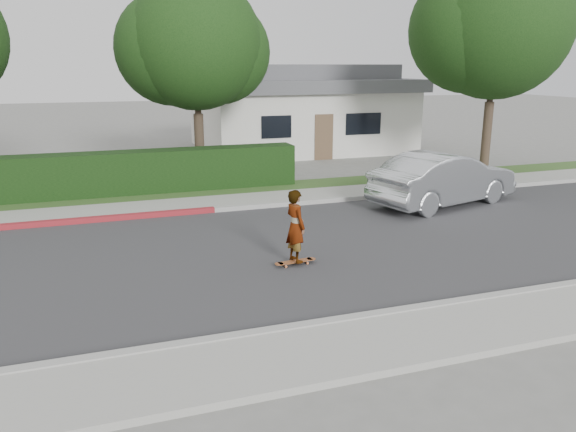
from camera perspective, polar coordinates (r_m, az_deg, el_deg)
name	(u,v)px	position (r m, az deg, el deg)	size (l,w,h in m)	color
ground	(208,259)	(12.95, -8.17, -4.34)	(120.00, 120.00, 0.00)	slate
road	(208,259)	(12.95, -8.17, -4.32)	(60.00, 8.00, 0.01)	#2D2D30
curb_near	(257,335)	(9.24, -3.21, -11.98)	(60.00, 0.20, 0.15)	#9E9E99
sidewalk_near	(273,363)	(8.48, -1.49, -14.71)	(60.00, 1.60, 0.12)	gray
curb_far	(181,213)	(16.81, -10.86, 0.35)	(60.00, 0.20, 0.15)	#9E9E99
sidewalk_far	(176,206)	(17.68, -11.28, 1.01)	(60.00, 1.60, 0.12)	gray
planting_strip	(170,195)	(19.23, -11.95, 2.07)	(60.00, 1.60, 0.10)	#2D4C1E
hedge	(73,177)	(19.57, -21.04, 3.71)	(15.00, 1.00, 1.50)	black
tree_center	(194,47)	(21.54, -9.51, 16.57)	(5.66, 4.84, 7.44)	#33261C
tree_right	(493,28)	(23.82, 20.09, 17.48)	(6.32, 5.60, 8.56)	#33261C
house	(298,108)	(29.90, 1.06, 10.92)	(10.60, 8.60, 4.30)	beige
skateboard	(295,262)	(12.40, 0.75, -4.65)	(0.99, 0.29, 0.09)	#CE6A38
skateboarder	(295,226)	(12.15, 0.77, -1.02)	(0.59, 0.38, 1.61)	white
car_silver	(444,179)	(18.23, 15.54, 3.66)	(1.76, 5.05, 1.67)	silver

